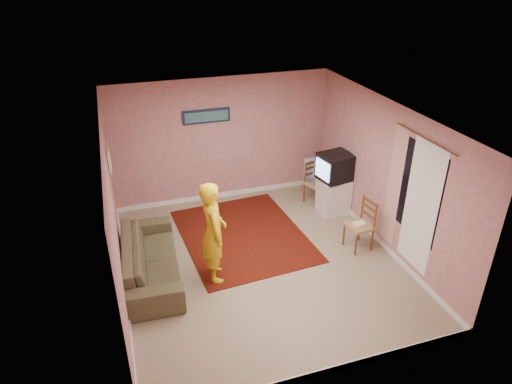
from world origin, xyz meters
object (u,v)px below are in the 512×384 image
object	(u,v)px
chair_b	(360,220)
person	(213,232)
tv_cabinet	(333,195)
chair_a	(317,179)
crt_tv	(335,167)
sofa	(151,259)

from	to	relation	value
chair_b	person	size ratio (longest dim) A/B	0.30
tv_cabinet	chair_a	size ratio (longest dim) A/B	1.42
person	tv_cabinet	bearing A→B (deg)	-60.74
crt_tv	chair_a	world-z (taller)	crt_tv
tv_cabinet	person	world-z (taller)	person
chair_a	sofa	xyz separation A→B (m)	(-3.58, -1.44, -0.23)
tv_cabinet	sofa	size ratio (longest dim) A/B	0.33
tv_cabinet	chair_a	bearing A→B (deg)	110.63
sofa	person	world-z (taller)	person
tv_cabinet	sofa	bearing A→B (deg)	-165.22
chair_b	sofa	size ratio (longest dim) A/B	0.23
tv_cabinet	chair_b	world-z (taller)	chair_b
crt_tv	sofa	world-z (taller)	crt_tv
crt_tv	chair_a	bearing A→B (deg)	100.07
chair_a	person	size ratio (longest dim) A/B	0.30
chair_b	tv_cabinet	bearing A→B (deg)	165.98
sofa	crt_tv	bearing A→B (deg)	-72.24
crt_tv	chair_b	bearing A→B (deg)	-106.64
sofa	person	xyz separation A→B (m)	(0.98, -0.36, 0.53)
chair_b	person	world-z (taller)	person
chair_a	chair_b	size ratio (longest dim) A/B	1.01
chair_a	person	bearing A→B (deg)	-164.88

